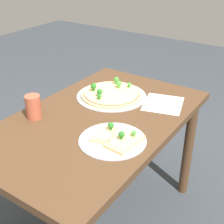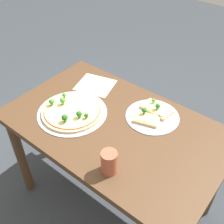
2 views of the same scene
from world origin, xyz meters
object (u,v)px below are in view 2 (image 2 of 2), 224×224
at_px(pizza_tray_slice, 152,114).
at_px(drinking_cup, 109,162).
at_px(pizza_tray_whole, 72,111).
at_px(dining_table, 114,138).

height_order(pizza_tray_slice, drinking_cup, drinking_cup).
bearing_deg(pizza_tray_whole, pizza_tray_slice, -143.75).
xyz_separation_m(dining_table, drinking_cup, (-0.17, 0.25, 0.16)).
xyz_separation_m(dining_table, pizza_tray_whole, (0.24, 0.08, 0.12)).
bearing_deg(drinking_cup, dining_table, -56.00).
distance_m(dining_table, pizza_tray_slice, 0.25).
distance_m(dining_table, drinking_cup, 0.35).
relative_size(pizza_tray_whole, drinking_cup, 3.33).
relative_size(dining_table, pizza_tray_whole, 3.04).
xyz_separation_m(pizza_tray_whole, pizza_tray_slice, (-0.36, -0.26, -0.00)).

